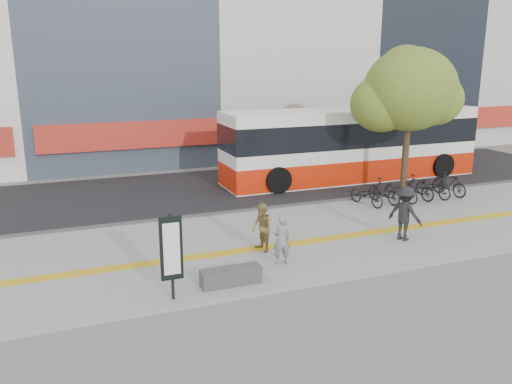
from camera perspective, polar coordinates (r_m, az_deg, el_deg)
name	(u,v)px	position (r m, az deg, el deg)	size (l,w,h in m)	color
ground	(300,258)	(15.75, 4.89, -7.22)	(120.00, 120.00, 0.00)	slate
sidewalk	(280,241)	(17.01, 2.66, -5.37)	(40.00, 7.00, 0.08)	gray
tactile_strip	(286,244)	(16.56, 3.36, -5.77)	(40.00, 0.45, 0.01)	gold
street	(214,189)	(23.76, -4.70, 0.32)	(40.00, 8.00, 0.06)	black
curb	(243,211)	(20.08, -1.40, -2.15)	(40.00, 0.25, 0.14)	#353638
bench	(231,276)	(13.69, -2.77, -9.24)	(1.60, 0.45, 0.45)	#353638
signboard	(171,250)	(12.63, -9.31, -6.29)	(0.55, 0.10, 2.20)	black
street_tree	(408,91)	(22.62, 16.36, 10.60)	(4.40, 3.80, 6.31)	#312416
bus	(352,146)	(25.79, 10.47, 4.97)	(12.86, 3.05, 3.42)	white
bicycle_row	(409,189)	(22.41, 16.45, 0.32)	(5.05, 1.85, 1.03)	black
seated_woman	(281,239)	(14.83, 2.80, -5.24)	(0.53, 0.35, 1.46)	black
pedestrian_tan	(262,228)	(15.75, 0.68, -3.94)	(0.73, 0.57, 1.51)	olive
pedestrian_dark	(405,213)	(17.40, 16.08, -2.27)	(1.15, 0.66, 1.78)	black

